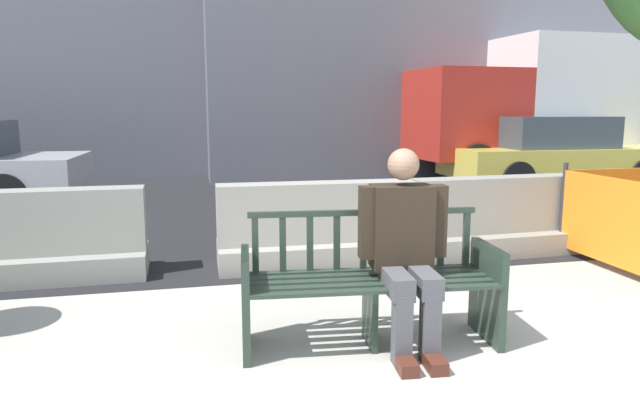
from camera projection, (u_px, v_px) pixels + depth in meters
street_asphalt at (283, 189)px, 11.23m from camera, size 120.00×12.00×0.01m
street_bench at (369, 286)px, 3.81m from camera, size 1.73×0.68×0.88m
seated_person at (405, 245)px, 3.73m from camera, size 0.59×0.75×1.31m
jersey_barrier_centre at (317, 231)px, 5.77m from camera, size 2.01×0.71×0.84m
jersey_barrier_left at (33, 244)px, 5.24m from camera, size 2.01×0.72×0.84m
jersey_barrier_right at (498, 222)px, 6.24m from camera, size 2.03×0.77×0.84m
car_taxi_near at (553, 153)px, 11.23m from camera, size 4.27×1.92×1.42m
delivery_truck at (568, 103)px, 12.52m from camera, size 6.87×2.54×3.05m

